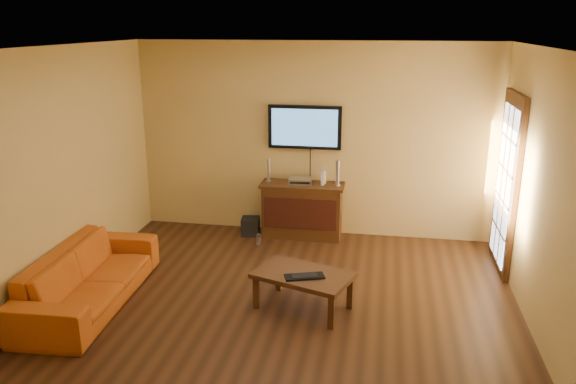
% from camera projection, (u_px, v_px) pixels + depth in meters
% --- Properties ---
extents(ground_plane, '(5.00, 5.00, 0.00)m').
position_uv_depth(ground_plane, '(280.00, 315.00, 5.86)').
color(ground_plane, black).
rests_on(ground_plane, ground).
extents(room_walls, '(5.00, 5.00, 5.00)m').
position_uv_depth(room_walls, '(291.00, 144.00, 5.96)').
color(room_walls, tan).
rests_on(room_walls, ground).
extents(french_door, '(0.07, 1.02, 2.22)m').
position_uv_depth(french_door, '(507.00, 185.00, 6.75)').
color(french_door, '#371E0C').
rests_on(french_door, ground).
extents(media_console, '(1.16, 0.44, 0.78)m').
position_uv_depth(media_console, '(302.00, 210.00, 7.91)').
color(media_console, '#371E0C').
rests_on(media_console, ground).
extents(television, '(1.02, 0.08, 0.60)m').
position_uv_depth(television, '(305.00, 127.00, 7.74)').
color(television, black).
rests_on(television, ground).
extents(coffee_table, '(1.13, 0.89, 0.41)m').
position_uv_depth(coffee_table, '(303.00, 278.00, 5.90)').
color(coffee_table, '#371E0C').
rests_on(coffee_table, ground).
extents(sofa, '(0.71, 2.10, 0.81)m').
position_uv_depth(sofa, '(88.00, 268.00, 6.01)').
color(sofa, '#C05615').
rests_on(sofa, ground).
extents(speaker_left, '(0.09, 0.09, 0.33)m').
position_uv_depth(speaker_left, '(268.00, 171.00, 7.86)').
color(speaker_left, silver).
rests_on(speaker_left, media_console).
extents(speaker_right, '(0.10, 0.10, 0.35)m').
position_uv_depth(speaker_right, '(338.00, 174.00, 7.67)').
color(speaker_right, silver).
rests_on(speaker_right, media_console).
extents(av_receiver, '(0.34, 0.26, 0.07)m').
position_uv_depth(av_receiver, '(300.00, 181.00, 7.81)').
color(av_receiver, silver).
rests_on(av_receiver, media_console).
extents(game_console, '(0.06, 0.15, 0.20)m').
position_uv_depth(game_console, '(323.00, 177.00, 7.74)').
color(game_console, white).
rests_on(game_console, media_console).
extents(subwoofer, '(0.28, 0.28, 0.25)m').
position_uv_depth(subwoofer, '(250.00, 226.00, 8.05)').
color(subwoofer, black).
rests_on(subwoofer, ground).
extents(bottle, '(0.07, 0.07, 0.19)m').
position_uv_depth(bottle, '(259.00, 240.00, 7.64)').
color(bottle, white).
rests_on(bottle, ground).
extents(keyboard, '(0.44, 0.28, 0.02)m').
position_uv_depth(keyboard, '(304.00, 276.00, 5.78)').
color(keyboard, black).
rests_on(keyboard, coffee_table).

